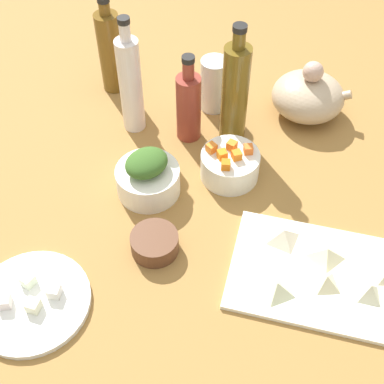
{
  "coord_description": "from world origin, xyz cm",
  "views": [
    {
      "loc": [
        14.9,
        -64.81,
        85.42
      ],
      "look_at": [
        0.0,
        0.0,
        8.0
      ],
      "focal_mm": 49.02,
      "sensor_mm": 36.0,
      "label": 1
    }
  ],
  "objects_px": {
    "teapot": "(308,96)",
    "bottle_2": "(131,84)",
    "plate_tofu": "(32,302)",
    "bottle_3": "(189,105)",
    "bottle_0": "(235,94)",
    "drinking_glass_0": "(214,85)",
    "bowl_carrots": "(230,165)",
    "bowl_greens": "(148,180)",
    "bowl_small_side": "(155,243)",
    "cutting_board": "(321,275)",
    "bottle_1": "(110,51)"
  },
  "relations": [
    {
      "from": "bowl_small_side",
      "to": "bottle_0",
      "type": "bearing_deg",
      "value": 75.51
    },
    {
      "from": "bowl_greens",
      "to": "drinking_glass_0",
      "type": "xyz_separation_m",
      "value": [
        0.08,
        0.29,
        0.04
      ]
    },
    {
      "from": "teapot",
      "to": "bottle_1",
      "type": "xyz_separation_m",
      "value": [
        -0.47,
        -0.01,
        0.05
      ]
    },
    {
      "from": "bowl_carrots",
      "to": "bowl_small_side",
      "type": "bearing_deg",
      "value": -115.16
    },
    {
      "from": "bowl_carrots",
      "to": "drinking_glass_0",
      "type": "relative_size",
      "value": 0.94
    },
    {
      "from": "bowl_carrots",
      "to": "drinking_glass_0",
      "type": "distance_m",
      "value": 0.23
    },
    {
      "from": "bowl_carrots",
      "to": "teapot",
      "type": "bearing_deg",
      "value": 59.65
    },
    {
      "from": "cutting_board",
      "to": "plate_tofu",
      "type": "distance_m",
      "value": 0.52
    },
    {
      "from": "bottle_3",
      "to": "bottle_1",
      "type": "bearing_deg",
      "value": 149.57
    },
    {
      "from": "bowl_small_side",
      "to": "bottle_0",
      "type": "xyz_separation_m",
      "value": [
        0.09,
        0.34,
        0.1
      ]
    },
    {
      "from": "bottle_0",
      "to": "bottle_2",
      "type": "xyz_separation_m",
      "value": [
        -0.23,
        -0.01,
        -0.0
      ]
    },
    {
      "from": "cutting_board",
      "to": "bottle_0",
      "type": "relative_size",
      "value": 1.14
    },
    {
      "from": "bowl_greens",
      "to": "bowl_carrots",
      "type": "bearing_deg",
      "value": 26.95
    },
    {
      "from": "plate_tofu",
      "to": "bowl_carrots",
      "type": "xyz_separation_m",
      "value": [
        0.28,
        0.38,
        0.02
      ]
    },
    {
      "from": "plate_tofu",
      "to": "bottle_0",
      "type": "relative_size",
      "value": 0.72
    },
    {
      "from": "bottle_3",
      "to": "drinking_glass_0",
      "type": "relative_size",
      "value": 1.61
    },
    {
      "from": "teapot",
      "to": "bottle_3",
      "type": "height_order",
      "value": "bottle_3"
    },
    {
      "from": "bottle_2",
      "to": "plate_tofu",
      "type": "bearing_deg",
      "value": -94.65
    },
    {
      "from": "bowl_greens",
      "to": "bottle_2",
      "type": "distance_m",
      "value": 0.22
    },
    {
      "from": "cutting_board",
      "to": "drinking_glass_0",
      "type": "bearing_deg",
      "value": 123.98
    },
    {
      "from": "bowl_greens",
      "to": "drinking_glass_0",
      "type": "distance_m",
      "value": 0.3
    },
    {
      "from": "bottle_0",
      "to": "bottle_1",
      "type": "distance_m",
      "value": 0.34
    },
    {
      "from": "bowl_small_side",
      "to": "bottle_1",
      "type": "bearing_deg",
      "value": 117.02
    },
    {
      "from": "cutting_board",
      "to": "plate_tofu",
      "type": "relative_size",
      "value": 1.58
    },
    {
      "from": "bottle_0",
      "to": "bottle_3",
      "type": "relative_size",
      "value": 1.35
    },
    {
      "from": "teapot",
      "to": "bottle_2",
      "type": "distance_m",
      "value": 0.41
    },
    {
      "from": "bowl_small_side",
      "to": "bottle_1",
      "type": "relative_size",
      "value": 0.37
    },
    {
      "from": "bowl_small_side",
      "to": "cutting_board",
      "type": "bearing_deg",
      "value": 1.55
    },
    {
      "from": "plate_tofu",
      "to": "drinking_glass_0",
      "type": "xyz_separation_m",
      "value": [
        0.2,
        0.59,
        0.06
      ]
    },
    {
      "from": "plate_tofu",
      "to": "bottle_3",
      "type": "xyz_separation_m",
      "value": [
        0.17,
        0.48,
        0.08
      ]
    },
    {
      "from": "teapot",
      "to": "cutting_board",
      "type": "bearing_deg",
      "value": -81.48
    },
    {
      "from": "teapot",
      "to": "bottle_3",
      "type": "xyz_separation_m",
      "value": [
        -0.25,
        -0.14,
        0.03
      ]
    },
    {
      "from": "cutting_board",
      "to": "drinking_glass_0",
      "type": "height_order",
      "value": "drinking_glass_0"
    },
    {
      "from": "cutting_board",
      "to": "plate_tofu",
      "type": "xyz_separation_m",
      "value": [
        -0.49,
        -0.17,
        0.0
      ]
    },
    {
      "from": "bowl_carrots",
      "to": "bottle_0",
      "type": "distance_m",
      "value": 0.15
    },
    {
      "from": "plate_tofu",
      "to": "bowl_greens",
      "type": "height_order",
      "value": "bowl_greens"
    },
    {
      "from": "teapot",
      "to": "bottle_0",
      "type": "xyz_separation_m",
      "value": [
        -0.16,
        -0.12,
        0.07
      ]
    },
    {
      "from": "bottle_1",
      "to": "teapot",
      "type": "bearing_deg",
      "value": 0.73
    },
    {
      "from": "bottle_0",
      "to": "drinking_glass_0",
      "type": "height_order",
      "value": "bottle_0"
    },
    {
      "from": "bowl_greens",
      "to": "bottle_0",
      "type": "height_order",
      "value": "bottle_0"
    },
    {
      "from": "bowl_carrots",
      "to": "drinking_glass_0",
      "type": "xyz_separation_m",
      "value": [
        -0.08,
        0.21,
        0.04
      ]
    },
    {
      "from": "bowl_greens",
      "to": "bowl_carrots",
      "type": "distance_m",
      "value": 0.17
    },
    {
      "from": "cutting_board",
      "to": "bottle_3",
      "type": "xyz_separation_m",
      "value": [
        -0.32,
        0.31,
        0.08
      ]
    },
    {
      "from": "teapot",
      "to": "bottle_2",
      "type": "relative_size",
      "value": 0.65
    },
    {
      "from": "bottle_0",
      "to": "bottle_3",
      "type": "bearing_deg",
      "value": -171.53
    },
    {
      "from": "bottle_3",
      "to": "bottle_0",
      "type": "bearing_deg",
      "value": 8.47
    },
    {
      "from": "plate_tofu",
      "to": "bottle_2",
      "type": "bearing_deg",
      "value": 85.35
    },
    {
      "from": "bowl_small_side",
      "to": "plate_tofu",
      "type": "bearing_deg",
      "value": -138.17
    },
    {
      "from": "bowl_carrots",
      "to": "bottle_3",
      "type": "height_order",
      "value": "bottle_3"
    },
    {
      "from": "bowl_greens",
      "to": "bottle_1",
      "type": "relative_size",
      "value": 0.54
    }
  ]
}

